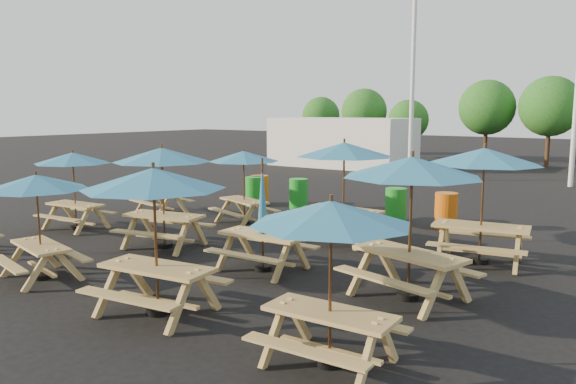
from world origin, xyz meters
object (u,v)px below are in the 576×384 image
Objects in this scene: picnic_unit_9 at (331,221)px; waste_bin_2 at (299,194)px; waste_bin_1 at (260,190)px; picnic_unit_3 at (37,188)px; waste_bin_0 at (255,191)px; picnic_unit_2 at (160,156)px; picnic_unit_1 at (73,162)px; picnic_unit_8 at (344,155)px; picnic_unit_10 at (412,174)px; waste_bin_3 at (396,205)px; picnic_unit_7 at (263,225)px; picnic_unit_4 at (162,160)px; picnic_unit_6 at (154,186)px; picnic_unit_5 at (244,160)px; waste_bin_4 at (446,211)px; picnic_unit_11 at (484,162)px.

picnic_unit_9 is 11.71m from waste_bin_2.
waste_bin_1 and waste_bin_2 have the same top height.
picnic_unit_3 reaches higher than waste_bin_0.
picnic_unit_3 is (3.49, -6.16, -0.03)m from picnic_unit_2.
picnic_unit_8 is at bearing 18.44° from picnic_unit_1.
waste_bin_3 is at bearing 130.37° from picnic_unit_10.
picnic_unit_7 is at bearing 136.65° from picnic_unit_9.
waste_bin_2 is (-0.45, 9.41, -1.30)m from picnic_unit_3.
picnic_unit_4 is 1.09× the size of picnic_unit_8.
picnic_unit_6 is (3.28, -3.09, -0.02)m from picnic_unit_4.
picnic_unit_10 reaches higher than picnic_unit_3.
picnic_unit_4 reaches higher than picnic_unit_5.
picnic_unit_2 is at bearing 152.32° from picnic_unit_7.
waste_bin_2 and waste_bin_4 have the same top height.
picnic_unit_2 is 0.94× the size of picnic_unit_8.
picnic_unit_10 is 10.28m from waste_bin_0.
picnic_unit_3 is 0.91× the size of picnic_unit_6.
waste_bin_4 is at bearing -1.83° from waste_bin_1.
picnic_unit_10 reaches higher than waste_bin_4.
picnic_unit_9 reaches higher than waste_bin_1.
picnic_unit_6 is 0.93× the size of picnic_unit_11.
waste_bin_4 is at bearing 98.53° from picnic_unit_9.
picnic_unit_3 is at bearing -140.36° from picnic_unit_10.
waste_bin_0 is (-1.73, 2.60, -1.35)m from picnic_unit_5.
picnic_unit_4 is at bearing -166.99° from picnic_unit_10.
picnic_unit_8 is at bearing 116.03° from picnic_unit_9.
picnic_unit_6 reaches higher than picnic_unit_1.
waste_bin_0 is (-5.10, 5.99, -0.45)m from picnic_unit_7.
picnic_unit_5 is 2.54× the size of waste_bin_0.
picnic_unit_8 is 2.51× the size of waste_bin_0.
picnic_unit_7 is at bearing -164.83° from picnic_unit_10.
waste_bin_1 and waste_bin_3 have the same top height.
picnic_unit_8 reaches higher than picnic_unit_5.
picnic_unit_4 is (0.01, 3.13, 0.30)m from picnic_unit_3.
picnic_unit_2 is 1.02× the size of picnic_unit_7.
picnic_unit_1 is 1.03× the size of picnic_unit_9.
waste_bin_1 is (-5.21, 6.41, -0.45)m from picnic_unit_7.
picnic_unit_2 is at bearing -158.78° from picnic_unit_5.
waste_bin_1 is at bearing 127.10° from picnic_unit_7.
picnic_unit_7 is (6.61, -3.18, -0.87)m from picnic_unit_2.
picnic_unit_3 reaches higher than waste_bin_1.
picnic_unit_8 is at bearing -28.77° from waste_bin_0.
picnic_unit_2 is at bearing 170.06° from picnic_unit_11.
waste_bin_3 is (-3.11, 6.16, -1.68)m from picnic_unit_10.
waste_bin_2 is 1.00× the size of waste_bin_4.
picnic_unit_1 is 0.82× the size of picnic_unit_4.
waste_bin_4 is (1.39, 9.14, -1.58)m from picnic_unit_6.
picnic_unit_7 reaches higher than waste_bin_4.
picnic_unit_8 is 6.40m from waste_bin_1.
picnic_unit_4 is 2.73× the size of waste_bin_3.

